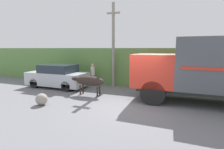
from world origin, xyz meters
TOP-DOWN VIEW (x-y plane):
  - ground_plane at (0.00, 0.00)m, footprint 60.00×60.00m
  - hillside_embankment at (0.00, 7.23)m, footprint 32.00×6.74m
  - cargo_truck at (3.29, 1.34)m, footprint 6.89×2.44m
  - brown_cow at (-2.94, 0.80)m, footprint 2.10×0.57m
  - parked_suv at (-6.00, 1.82)m, footprint 4.22×1.79m
  - pedestrian_on_hill at (-3.98, 3.24)m, footprint 0.32×0.32m
  - utility_pole at (-2.48, 3.51)m, footprint 0.90×0.20m
  - roadside_rock at (-4.19, -1.63)m, footprint 0.56×0.56m

SIDE VIEW (x-z plane):
  - ground_plane at x=0.00m, z-range 0.00..0.00m
  - roadside_rock at x=-4.19m, z-range 0.00..0.56m
  - parked_suv at x=-6.00m, z-range -0.02..1.57m
  - brown_cow at x=-2.94m, z-range 0.26..1.39m
  - pedestrian_on_hill at x=-3.98m, z-range 0.09..1.69m
  - hillside_embankment at x=0.00m, z-range 0.00..2.72m
  - cargo_truck at x=3.29m, z-range 0.18..3.37m
  - utility_pole at x=-2.48m, z-range 0.13..5.88m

